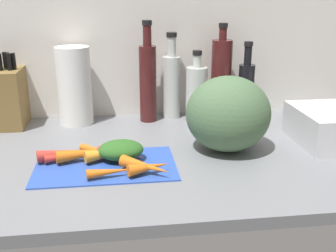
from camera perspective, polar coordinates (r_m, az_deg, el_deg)
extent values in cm
cube|color=slate|center=(120.71, -5.76, -4.28)|extent=(170.00, 80.00, 3.00)
cube|color=silver|center=(150.50, -6.67, 12.69)|extent=(170.00, 3.00, 60.00)
cube|color=#2D51B7|center=(111.21, -8.71, -5.42)|extent=(37.45, 22.85, 0.80)
cone|color=orange|center=(103.38, -8.00, -6.32)|extent=(12.28, 4.21, 2.45)
cone|color=orange|center=(104.36, -3.19, -5.65)|extent=(13.36, 11.29, 3.34)
cone|color=orange|center=(114.27, -11.07, -3.71)|extent=(17.70, 7.67, 3.51)
cone|color=orange|center=(104.08, -2.70, -5.76)|extent=(11.57, 6.18, 3.14)
cone|color=red|center=(115.24, -14.13, -4.07)|extent=(11.50, 5.75, 2.28)
cone|color=red|center=(115.83, -14.53, -3.70)|extent=(14.05, 6.67, 3.38)
cone|color=red|center=(112.45, -6.72, -3.94)|extent=(13.16, 8.45, 3.19)
cone|color=orange|center=(113.18, -8.39, -3.80)|extent=(13.24, 7.33, 3.41)
cone|color=orange|center=(115.69, -9.11, -3.63)|extent=(13.39, 11.01, 2.29)
ellipsoid|color=#2D6023|center=(112.55, -6.62, -3.34)|extent=(12.45, 9.58, 5.27)
ellipsoid|color=#4C6B47|center=(119.02, 8.39, 1.68)|extent=(24.57, 23.14, 22.03)
cube|color=brown|center=(149.81, -21.20, 3.69)|extent=(9.41, 16.04, 19.73)
cylinder|color=black|center=(149.37, -21.81, 8.54)|extent=(1.56, 1.56, 5.50)
cylinder|color=black|center=(147.96, -21.50, 8.49)|extent=(1.59, 1.59, 5.50)
cylinder|color=black|center=(145.09, -21.32, 8.34)|extent=(1.48, 1.48, 5.50)
cylinder|color=black|center=(146.08, -20.78, 8.46)|extent=(1.42, 1.42, 5.50)
cylinder|color=white|center=(144.98, -12.94, 5.48)|extent=(11.66, 11.66, 26.90)
cylinder|color=#471919|center=(144.48, -2.83, 5.85)|extent=(6.02, 6.02, 26.73)
cylinder|color=#471919|center=(141.69, -2.94, 12.51)|extent=(2.94, 2.94, 6.99)
cylinder|color=black|center=(141.30, -2.97, 14.24)|extent=(3.39, 3.39, 1.60)
cylinder|color=silver|center=(148.94, 0.48, 5.41)|extent=(6.47, 6.47, 22.39)
cylinder|color=silver|center=(146.27, 0.50, 11.00)|extent=(3.23, 3.23, 6.88)
cylinder|color=black|center=(145.77, 0.50, 12.65)|extent=(3.71, 3.71, 1.60)
cylinder|color=silver|center=(145.00, 3.98, 4.39)|extent=(7.49, 7.49, 19.43)
cylinder|color=silver|center=(142.54, 4.09, 9.01)|extent=(2.81, 2.81, 4.26)
cylinder|color=black|center=(142.08, 4.11, 10.18)|extent=(3.23, 3.23, 1.60)
cylinder|color=#471919|center=(149.71, 7.42, 6.47)|extent=(7.35, 7.35, 28.24)
cylinder|color=#471919|center=(147.18, 7.69, 12.65)|extent=(2.77, 2.77, 4.20)
cylinder|color=black|center=(146.91, 7.74, 13.78)|extent=(3.18, 3.18, 1.60)
cylinder|color=black|center=(151.41, 10.81, 4.75)|extent=(5.76, 5.76, 19.57)
cylinder|color=black|center=(148.87, 11.11, 9.64)|extent=(2.67, 2.67, 6.61)
cylinder|color=black|center=(148.30, 11.21, 11.21)|extent=(3.07, 3.07, 1.60)
cube|color=silver|center=(135.24, 22.21, -0.02)|extent=(22.98, 24.47, 10.48)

